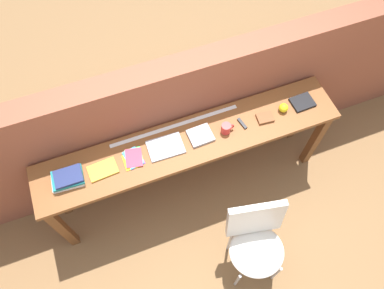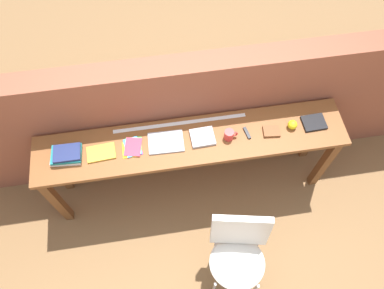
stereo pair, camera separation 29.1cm
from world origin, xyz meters
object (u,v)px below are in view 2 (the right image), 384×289
at_px(chair_white_moulded, 238,252).
at_px(multitool_folded, 247,133).
at_px(magazine_cycling, 101,153).
at_px(book_open_centre, 166,142).
at_px(book_stack_leftmost, 66,155).
at_px(mug, 229,135).
at_px(leather_journal_brown, 271,131).
at_px(sports_ball_small, 292,125).
at_px(book_repair_rightmost, 314,123).
at_px(pamphlet_pile_colourful, 133,147).

height_order(chair_white_moulded, multitool_folded, multitool_folded).
distance_m(magazine_cycling, book_open_centre, 0.51).
xyz_separation_m(book_stack_leftmost, mug, (1.26, -0.02, 0.01)).
distance_m(book_open_centre, leather_journal_brown, 0.85).
xyz_separation_m(leather_journal_brown, sports_ball_small, (0.17, 0.02, 0.03)).
relative_size(magazine_cycling, multitool_folded, 1.97).
xyz_separation_m(sports_ball_small, book_repair_rightmost, (0.19, 0.01, -0.03)).
bearing_deg(mug, sports_ball_small, 2.06).
height_order(pamphlet_pile_colourful, multitool_folded, multitool_folded).
distance_m(chair_white_moulded, sports_ball_small, 1.09).
bearing_deg(leather_journal_brown, pamphlet_pile_colourful, -175.72).
height_order(mug, multitool_folded, mug).
bearing_deg(multitool_folded, sports_ball_small, 0.42).
relative_size(multitool_folded, book_repair_rightmost, 0.60).
height_order(chair_white_moulded, leather_journal_brown, leather_journal_brown).
xyz_separation_m(book_open_centre, book_repair_rightmost, (1.21, -0.00, 0.00)).
xyz_separation_m(book_stack_leftmost, sports_ball_small, (1.78, 0.00, -0.00)).
xyz_separation_m(pamphlet_pile_colourful, book_open_centre, (0.26, 0.01, 0.00)).
bearing_deg(book_repair_rightmost, chair_white_moulded, -134.05).
distance_m(chair_white_moulded, book_stack_leftmost, 1.52).
height_order(chair_white_moulded, mug, mug).
xyz_separation_m(book_stack_leftmost, book_repair_rightmost, (1.97, 0.01, -0.03)).
height_order(magazine_cycling, mug, mug).
distance_m(magazine_cycling, book_repair_rightmost, 1.71).
bearing_deg(book_stack_leftmost, book_repair_rightmost, 0.28).
height_order(magazine_cycling, book_open_centre, same).
bearing_deg(leather_journal_brown, chair_white_moulded, -110.86).
height_order(book_open_centre, leather_journal_brown, leather_journal_brown).
distance_m(multitool_folded, leather_journal_brown, 0.20).
height_order(mug, sports_ball_small, mug).
bearing_deg(magazine_cycling, mug, -4.39).
relative_size(pamphlet_pile_colourful, multitool_folded, 1.70).
height_order(chair_white_moulded, magazine_cycling, magazine_cycling).
relative_size(chair_white_moulded, leather_journal_brown, 6.86).
distance_m(magazine_cycling, leather_journal_brown, 1.35).
relative_size(pamphlet_pile_colourful, mug, 1.70).
distance_m(book_open_centre, book_repair_rightmost, 1.21).
bearing_deg(book_open_centre, leather_journal_brown, -0.44).
bearing_deg(sports_ball_small, mug, -177.94).
bearing_deg(leather_journal_brown, book_stack_leftmost, -175.06).
distance_m(chair_white_moulded, multitool_folded, 0.93).
xyz_separation_m(book_stack_leftmost, multitool_folded, (1.41, -0.00, -0.03)).
height_order(mug, book_repair_rightmost, mug).
bearing_deg(leather_journal_brown, sports_ball_small, 12.52).
height_order(pamphlet_pile_colourful, book_repair_rightmost, book_repair_rightmost).
height_order(multitool_folded, leather_journal_brown, leather_journal_brown).
relative_size(chair_white_moulded, magazine_cycling, 4.11).
height_order(multitool_folded, book_repair_rightmost, book_repair_rightmost).
distance_m(mug, book_repair_rightmost, 0.71).
relative_size(leather_journal_brown, sports_ball_small, 1.71).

